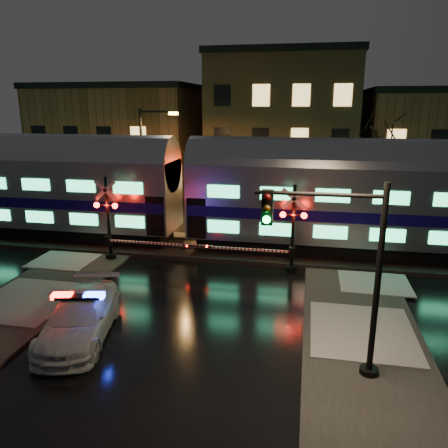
{
  "coord_description": "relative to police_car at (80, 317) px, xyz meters",
  "views": [
    {
      "loc": [
        4.39,
        -17.27,
        7.73
      ],
      "look_at": [
        0.55,
        2.5,
        2.2
      ],
      "focal_mm": 35.0,
      "sensor_mm": 36.0,
      "label": 1
    }
  ],
  "objects": [
    {
      "name": "ground",
      "position": [
        3.0,
        4.96,
        -0.73
      ],
      "size": [
        120.0,
        120.0,
        0.0
      ],
      "primitive_type": "plane",
      "color": "black",
      "rests_on": "ground"
    },
    {
      "name": "sidewalk_right",
      "position": [
        9.5,
        -1.04,
        -0.67
      ],
      "size": [
        4.0,
        20.0,
        0.12
      ],
      "primitive_type": "cube",
      "color": "#2D2D2D",
      "rests_on": "ground"
    },
    {
      "name": "police_car",
      "position": [
        0.0,
        0.0,
        0.0
      ],
      "size": [
        3.0,
        5.27,
        1.6
      ],
      "rotation": [
        0.0,
        0.0,
        0.21
      ],
      "color": "silver",
      "rests_on": "ground"
    },
    {
      "name": "building_mid",
      "position": [
        5.0,
        27.46,
        5.02
      ],
      "size": [
        12.0,
        11.0,
        11.5
      ],
      "primitive_type": "cube",
      "color": "brown",
      "rests_on": "ground"
    },
    {
      "name": "building_right",
      "position": [
        18.0,
        26.96,
        3.52
      ],
      "size": [
        12.0,
        10.0,
        8.5
      ],
      "primitive_type": "cube",
      "color": "brown",
      "rests_on": "ground"
    },
    {
      "name": "traffic_light",
      "position": [
        8.52,
        -0.57,
        2.35
      ],
      "size": [
        3.74,
        0.69,
        5.78
      ],
      "rotation": [
        0.0,
        0.0,
        -0.07
      ],
      "color": "black",
      "rests_on": "ground"
    },
    {
      "name": "building_left",
      "position": [
        -10.0,
        26.96,
        3.77
      ],
      "size": [
        14.0,
        10.0,
        9.0
      ],
      "primitive_type": "cube",
      "color": "brown",
      "rests_on": "ground"
    },
    {
      "name": "crossing_signal_left",
      "position": [
        -2.0,
        7.28,
        1.06
      ],
      "size": [
        6.1,
        0.67,
        4.32
      ],
      "color": "black",
      "rests_on": "ground"
    },
    {
      "name": "ballast",
      "position": [
        3.0,
        9.96,
        -0.61
      ],
      "size": [
        90.0,
        4.2,
        0.24
      ],
      "primitive_type": "cube",
      "color": "black",
      "rests_on": "ground"
    },
    {
      "name": "streetlight",
      "position": [
        -2.75,
        13.96,
        3.59
      ],
      "size": [
        2.5,
        0.26,
        7.49
      ],
      "color": "black",
      "rests_on": "ground"
    },
    {
      "name": "crossing_signal_right",
      "position": [
        6.47,
        7.27,
        1.03
      ],
      "size": [
        5.99,
        0.67,
        4.24
      ],
      "color": "black",
      "rests_on": "ground"
    },
    {
      "name": "train",
      "position": [
        0.82,
        9.96,
        2.66
      ],
      "size": [
        51.0,
        3.12,
        5.92
      ],
      "color": "black",
      "rests_on": "ballast"
    }
  ]
}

